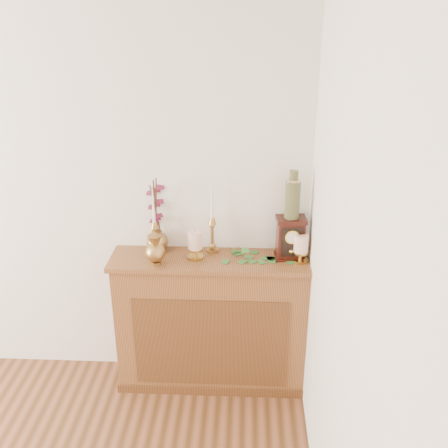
{
  "coord_description": "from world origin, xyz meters",
  "views": [
    {
      "loc": [
        1.61,
        -0.74,
        2.41
      ],
      "look_at": [
        1.48,
        2.05,
        1.18
      ],
      "focal_mm": 42.0,
      "sensor_mm": 36.0,
      "label": 1
    }
  ],
  "objects_px": {
    "candlestick_left": "(155,233)",
    "bud_vase": "(155,250)",
    "candlestick_center": "(212,229)",
    "ceramic_vase": "(293,197)",
    "ginger_jar": "(157,216)",
    "mantel_clock": "(290,238)"
  },
  "relations": [
    {
      "from": "ginger_jar",
      "to": "mantel_clock",
      "type": "xyz_separation_m",
      "value": [
        0.82,
        -0.09,
        -0.09
      ]
    },
    {
      "from": "bud_vase",
      "to": "mantel_clock",
      "type": "relative_size",
      "value": 0.72
    },
    {
      "from": "mantel_clock",
      "to": "ceramic_vase",
      "type": "xyz_separation_m",
      "value": [
        -0.0,
        0.0,
        0.27
      ]
    },
    {
      "from": "candlestick_left",
      "to": "ceramic_vase",
      "type": "relative_size",
      "value": 1.48
    },
    {
      "from": "ginger_jar",
      "to": "bud_vase",
      "type": "bearing_deg",
      "value": -84.74
    },
    {
      "from": "ginger_jar",
      "to": "candlestick_center",
      "type": "bearing_deg",
      "value": -5.41
    },
    {
      "from": "bud_vase",
      "to": "mantel_clock",
      "type": "xyz_separation_m",
      "value": [
        0.8,
        0.13,
        0.04
      ]
    },
    {
      "from": "candlestick_center",
      "to": "ginger_jar",
      "type": "distance_m",
      "value": 0.35
    },
    {
      "from": "candlestick_left",
      "to": "candlestick_center",
      "type": "xyz_separation_m",
      "value": [
        0.35,
        0.04,
        0.01
      ]
    },
    {
      "from": "candlestick_center",
      "to": "bud_vase",
      "type": "relative_size",
      "value": 2.44
    },
    {
      "from": "bud_vase",
      "to": "mantel_clock",
      "type": "height_order",
      "value": "mantel_clock"
    },
    {
      "from": "candlestick_left",
      "to": "bud_vase",
      "type": "relative_size",
      "value": 2.24
    },
    {
      "from": "ginger_jar",
      "to": "mantel_clock",
      "type": "distance_m",
      "value": 0.83
    },
    {
      "from": "candlestick_left",
      "to": "ceramic_vase",
      "type": "bearing_deg",
      "value": -1.49
    },
    {
      "from": "bud_vase",
      "to": "ginger_jar",
      "type": "relative_size",
      "value": 0.38
    },
    {
      "from": "candlestick_left",
      "to": "bud_vase",
      "type": "bearing_deg",
      "value": -80.68
    },
    {
      "from": "mantel_clock",
      "to": "ceramic_vase",
      "type": "height_order",
      "value": "ceramic_vase"
    },
    {
      "from": "bud_vase",
      "to": "candlestick_left",
      "type": "bearing_deg",
      "value": 99.32
    },
    {
      "from": "ceramic_vase",
      "to": "candlestick_center",
      "type": "bearing_deg",
      "value": 173.04
    },
    {
      "from": "ginger_jar",
      "to": "ceramic_vase",
      "type": "relative_size",
      "value": 1.72
    },
    {
      "from": "candlestick_left",
      "to": "ceramic_vase",
      "type": "height_order",
      "value": "ceramic_vase"
    },
    {
      "from": "ginger_jar",
      "to": "ceramic_vase",
      "type": "distance_m",
      "value": 0.84
    }
  ]
}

